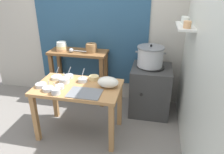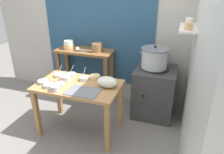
# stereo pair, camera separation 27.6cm
# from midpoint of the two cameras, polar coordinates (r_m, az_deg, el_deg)

# --- Properties ---
(ground_plane) EXTENTS (9.00, 9.00, 0.00)m
(ground_plane) POSITION_cam_midpoint_polar(r_m,az_deg,el_deg) (3.21, -10.24, -13.71)
(ground_plane) COLOR gray
(wall_back) EXTENTS (4.40, 0.12, 2.60)m
(wall_back) POSITION_cam_midpoint_polar(r_m,az_deg,el_deg) (3.60, -4.02, 13.85)
(wall_back) COLOR #B2ADA3
(wall_back) RESTS_ON ground
(wall_right) EXTENTS (0.30, 3.20, 2.60)m
(wall_right) POSITION_cam_midpoint_polar(r_m,az_deg,el_deg) (2.62, 19.30, 8.45)
(wall_right) COLOR silver
(wall_right) RESTS_ON ground
(prep_table) EXTENTS (1.10, 0.66, 0.72)m
(prep_table) POSITION_cam_midpoint_polar(r_m,az_deg,el_deg) (2.85, -11.68, -4.42)
(prep_table) COLOR #B27F4C
(prep_table) RESTS_ON ground
(back_shelf_table) EXTENTS (0.96, 0.40, 0.90)m
(back_shelf_table) POSITION_cam_midpoint_polar(r_m,az_deg,el_deg) (3.66, -10.95, 3.47)
(back_shelf_table) COLOR brown
(back_shelf_table) RESTS_ON ground
(stove_block) EXTENTS (0.60, 0.61, 0.78)m
(stove_block) POSITION_cam_midpoint_polar(r_m,az_deg,el_deg) (3.40, 7.88, -3.45)
(stove_block) COLOR #383838
(stove_block) RESTS_ON ground
(steamer_pot) EXTENTS (0.45, 0.40, 0.33)m
(steamer_pot) POSITION_cam_midpoint_polar(r_m,az_deg,el_deg) (3.21, 7.75, 5.44)
(steamer_pot) COLOR #B7BABF
(steamer_pot) RESTS_ON stove_block
(clay_pot) EXTENTS (0.18, 0.18, 0.16)m
(clay_pot) POSITION_cam_midpoint_polar(r_m,az_deg,el_deg) (3.49, -7.81, 7.65)
(clay_pot) COLOR olive
(clay_pot) RESTS_ON back_shelf_table
(bowl_stack_enamel) EXTENTS (0.18, 0.18, 0.15)m
(bowl_stack_enamel) POSITION_cam_midpoint_polar(r_m,az_deg,el_deg) (3.66, -15.40, 7.81)
(bowl_stack_enamel) COLOR tan
(bowl_stack_enamel) RESTS_ON back_shelf_table
(ladle) EXTENTS (0.29, 0.07, 0.07)m
(ladle) POSITION_cam_midpoint_polar(r_m,az_deg,el_deg) (3.53, -12.88, 6.90)
(ladle) COLOR #B7BABF
(ladle) RESTS_ON back_shelf_table
(serving_tray) EXTENTS (0.40, 0.28, 0.01)m
(serving_tray) POSITION_cam_midpoint_polar(r_m,az_deg,el_deg) (2.61, -10.31, -4.32)
(serving_tray) COLOR slate
(serving_tray) RESTS_ON prep_table
(plastic_bag) EXTENTS (0.27, 0.18, 0.14)m
(plastic_bag) POSITION_cam_midpoint_polar(r_m,az_deg,el_deg) (2.69, -4.01, -1.45)
(plastic_bag) COLOR silver
(plastic_bag) RESTS_ON prep_table
(prep_bowl_0) EXTENTS (0.14, 0.14, 0.14)m
(prep_bowl_0) POSITION_cam_midpoint_polar(r_m,az_deg,el_deg) (2.78, -19.41, -3.01)
(prep_bowl_0) COLOR #B7BABF
(prep_bowl_0) RESTS_ON prep_table
(prep_bowl_1) EXTENTS (0.12, 0.12, 0.18)m
(prep_bowl_1) POSITION_cam_midpoint_polar(r_m,az_deg,el_deg) (2.89, -10.52, -0.79)
(prep_bowl_1) COLOR #B7BABF
(prep_bowl_1) RESTS_ON prep_table
(prep_bowl_2) EXTENTS (0.14, 0.14, 0.16)m
(prep_bowl_2) POSITION_cam_midpoint_polar(r_m,az_deg,el_deg) (2.92, -15.27, -0.88)
(prep_bowl_2) COLOR #B7BABF
(prep_bowl_2) RESTS_ON prep_table
(prep_bowl_3) EXTENTS (0.11, 0.11, 0.05)m
(prep_bowl_3) POSITION_cam_midpoint_polar(r_m,az_deg,el_deg) (2.79, -16.53, -2.51)
(prep_bowl_3) COLOR #B7BABF
(prep_bowl_3) RESTS_ON prep_table
(prep_bowl_4) EXTENTS (0.12, 0.12, 0.16)m
(prep_bowl_4) POSITION_cam_midpoint_polar(r_m,az_deg,el_deg) (3.05, -13.99, 0.17)
(prep_bowl_4) COLOR #B7BABF
(prep_bowl_4) RESTS_ON prep_table
(prep_bowl_5) EXTENTS (0.14, 0.14, 0.04)m
(prep_bowl_5) POSITION_cam_midpoint_polar(r_m,az_deg,el_deg) (2.90, -21.00, -2.10)
(prep_bowl_5) COLOR #B7BABF
(prep_bowl_5) RESTS_ON prep_table
(prep_bowl_6) EXTENTS (0.14, 0.14, 0.17)m
(prep_bowl_6) POSITION_cam_midpoint_polar(r_m,az_deg,el_deg) (3.06, -17.06, -0.15)
(prep_bowl_6) COLOR silver
(prep_bowl_6) RESTS_ON prep_table
(prep_bowl_7) EXTENTS (0.13, 0.13, 0.06)m
(prep_bowl_7) POSITION_cam_midpoint_polar(r_m,az_deg,el_deg) (2.92, -7.53, -0.25)
(prep_bowl_7) COLOR #E5C684
(prep_bowl_7) RESTS_ON prep_table
(prep_bowl_8) EXTENTS (0.11, 0.11, 0.17)m
(prep_bowl_8) POSITION_cam_midpoint_polar(r_m,az_deg,el_deg) (2.67, -17.64, -3.68)
(prep_bowl_8) COLOR #B7BABF
(prep_bowl_8) RESTS_ON prep_table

